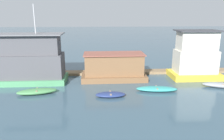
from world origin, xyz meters
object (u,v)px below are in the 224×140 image
Objects in this scene: houseboat_yellow at (195,57)px; dinghy_navy at (111,95)px; houseboat_brown at (114,67)px; dinghy_teal at (157,89)px; dinghy_green at (37,91)px; mooring_post_far_right at (143,69)px; houseboat_green at (32,61)px; dinghy_grey at (222,85)px.

houseboat_yellow reaches higher than dinghy_navy.
houseboat_brown is 1.77× the size of dinghy_teal.
houseboat_yellow reaches higher than houseboat_brown.
dinghy_teal is (11.80, 0.06, -0.04)m from dinghy_green.
houseboat_brown reaches higher than mooring_post_far_right.
dinghy_teal is (-5.76, -4.44, -2.28)m from houseboat_yellow.
dinghy_green is (1.35, -3.87, -2.22)m from houseboat_green.
houseboat_brown is 2.65× the size of dinghy_navy.
dinghy_green is 2.62× the size of mooring_post_far_right.
mooring_post_far_right is (3.75, 1.41, -0.71)m from houseboat_brown.
dinghy_grey is (1.34, -3.90, -2.24)m from houseboat_yellow.
dinghy_navy is at bearing -97.42° from houseboat_brown.
dinghy_navy is at bearing -30.80° from houseboat_green.
mooring_post_far_right is (-7.36, 5.25, 0.49)m from dinghy_grey.
houseboat_yellow is 1.47× the size of dinghy_green.
houseboat_green reaches higher than mooring_post_far_right.
dinghy_grey reaches higher than dinghy_navy.
houseboat_yellow is at bearing 28.26° from dinghy_navy.
houseboat_brown is at bearing 132.39° from dinghy_teal.
dinghy_grey reaches higher than dinghy_teal.
houseboat_brown is 11.81m from dinghy_grey.
dinghy_green is 12.95m from mooring_post_far_right.
houseboat_green reaches higher than dinghy_navy.
houseboat_green is 13.87m from dinghy_teal.
houseboat_brown is 1.29× the size of houseboat_yellow.
dinghy_teal is 5.82m from mooring_post_far_right.
houseboat_yellow is 4.69m from dinghy_grey.
houseboat_green reaches higher than dinghy_teal.
mooring_post_far_right is at bearing 92.46° from dinghy_teal.
dinghy_teal is 7.13m from dinghy_grey.
dinghy_navy is 8.32m from mooring_post_far_right.
dinghy_grey is (11.11, -3.84, -1.19)m from houseboat_brown.
dinghy_teal is 1.04× the size of dinghy_grey.
houseboat_green is at bearing -171.29° from mooring_post_far_right.
dinghy_teal reaches higher than dinghy_navy.
houseboat_green is at bearing 109.19° from dinghy_green.
dinghy_green is 1.40× the size of dinghy_navy.
houseboat_brown is (9.14, 0.57, -1.03)m from houseboat_green.
dinghy_green is 7.16m from dinghy_navy.
mooring_post_far_right is (-0.25, 5.79, 0.52)m from dinghy_teal.
houseboat_green is 20.64m from dinghy_grey.
houseboat_green reaches higher than dinghy_grey.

